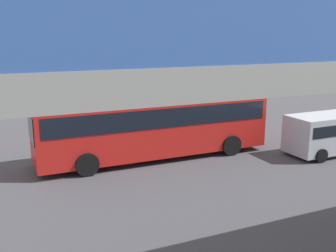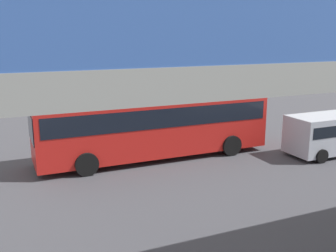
# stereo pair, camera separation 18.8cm
# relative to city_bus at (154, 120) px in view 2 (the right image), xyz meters

# --- Properties ---
(ground) EXTENTS (80.00, 80.00, 0.00)m
(ground) POSITION_rel_city_bus_xyz_m (-0.64, -1.32, -1.88)
(ground) COLOR #424247
(city_bus) EXTENTS (11.54, 2.85, 3.15)m
(city_bus) POSITION_rel_city_bus_xyz_m (0.00, 0.00, 0.00)
(city_bus) COLOR red
(city_bus) RESTS_ON ground
(parked_van) EXTENTS (4.80, 2.17, 2.05)m
(parked_van) POSITION_rel_city_bus_xyz_m (-8.56, 3.06, -0.70)
(parked_van) COLOR #B7BCC6
(parked_van) RESTS_ON ground
(pedestrian) EXTENTS (0.38, 0.38, 1.79)m
(pedestrian) POSITION_rel_city_bus_xyz_m (-5.96, -2.62, -1.00)
(pedestrian) COLOR #2D2D38
(pedestrian) RESTS_ON ground
(traffic_sign) EXTENTS (0.08, 0.60, 2.80)m
(traffic_sign) POSITION_rel_city_bus_xyz_m (-8.17, -5.17, 0.01)
(traffic_sign) COLOR slate
(traffic_sign) RESTS_ON ground
(lane_dash_leftmost) EXTENTS (2.00, 0.20, 0.01)m
(lane_dash_leftmost) POSITION_rel_city_bus_xyz_m (-4.64, -4.51, -1.88)
(lane_dash_leftmost) COLOR silver
(lane_dash_leftmost) RESTS_ON ground
(lane_dash_left) EXTENTS (2.00, 0.20, 0.01)m
(lane_dash_left) POSITION_rel_city_bus_xyz_m (-0.64, -4.51, -1.88)
(lane_dash_left) COLOR silver
(lane_dash_left) RESTS_ON ground
(lane_dash_centre) EXTENTS (2.00, 0.20, 0.01)m
(lane_dash_centre) POSITION_rel_city_bus_xyz_m (3.36, -4.51, -1.88)
(lane_dash_centre) COLOR silver
(lane_dash_centre) RESTS_ON ground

